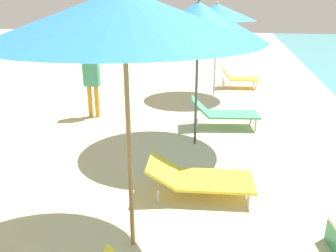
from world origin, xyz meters
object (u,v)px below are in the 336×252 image
Objects in this scene: lounger_fourth_shoreside at (223,112)px; person_walking_near at (92,79)px; lounger_third_shoreside at (199,178)px; umbrella_fourth at (198,22)px; umbrella_third at (124,15)px; umbrella_farthest at (217,12)px; lounger_farthest_shoreside at (238,78)px.

person_walking_near is at bearing 168.16° from lounger_fourth_shoreside.
lounger_third_shoreside is 0.58× the size of umbrella_fourth.
lounger_third_shoreside is at bearing 64.32° from umbrella_third.
lounger_fourth_shoreside is (0.77, 4.24, -2.16)m from umbrella_third.
umbrella_fourth is 3.23m from person_walking_near.
umbrella_third reaches higher than umbrella_fourth.
umbrella_fourth is at bearing 58.80° from person_walking_near.
lounger_fourth_shoreside is (0.48, 1.09, -1.97)m from umbrella_fourth.
umbrella_third reaches higher than lounger_third_shoreside.
umbrella_farthest is (0.35, 7.10, -0.10)m from umbrella_third.
lounger_third_shoreside is 1.24× the size of lounger_farthest_shoreside.
lounger_fourth_shoreside reaches higher than lounger_farthest_shoreside.
person_walking_near is (-2.71, -2.74, -1.46)m from umbrella_farthest.
lounger_third_shoreside is 1.00× the size of lounger_fourth_shoreside.
lounger_farthest_shoreside is (0.45, 7.01, 0.07)m from lounger_third_shoreside.
person_walking_near reaches higher than lounger_third_shoreside.
lounger_farthest_shoreside is (0.71, 1.16, -2.07)m from umbrella_farthest.
lounger_fourth_shoreside reaches higher than lounger_third_shoreside.
lounger_third_shoreside is at bearing -80.86° from umbrella_fourth.
umbrella_fourth is 1.74× the size of person_walking_near.
umbrella_fourth is 2.30m from lounger_fourth_shoreside.
person_walking_near is (-2.36, 4.36, -1.57)m from umbrella_third.
umbrella_third is 1.77× the size of lounger_fourth_shoreside.
lounger_third_shoreside is (0.60, 1.25, -2.24)m from umbrella_third.
umbrella_fourth is 5.52m from lounger_farthest_shoreside.
lounger_fourth_shoreside is at bearing 79.84° from lounger_third_shoreside.
umbrella_third reaches higher than person_walking_near.
lounger_fourth_shoreside is 3.19m from person_walking_near.
umbrella_farthest reaches higher than person_walking_near.
person_walking_near is at bearing 155.57° from umbrella_fourth.
umbrella_third is 2.64m from lounger_third_shoreside.
umbrella_third is 7.11m from umbrella_farthest.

